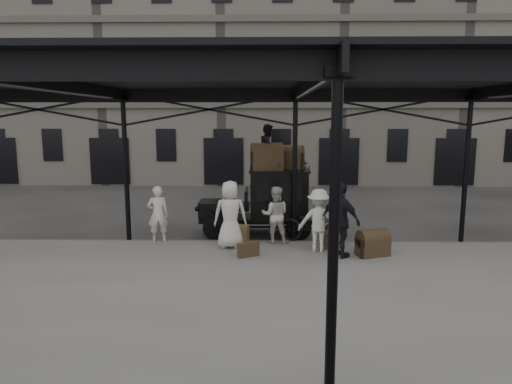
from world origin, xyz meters
TOP-DOWN VIEW (x-y plane):
  - ground at (0.00, 0.00)m, footprint 120.00×120.00m
  - platform at (0.00, -2.00)m, footprint 28.00×8.00m
  - canopy at (0.00, -1.72)m, footprint 22.50×9.00m
  - building_frontage at (0.00, 18.00)m, footprint 64.00×8.00m
  - taxi at (-0.74, 3.26)m, footprint 3.65×1.55m
  - porter_left at (-4.04, 1.80)m, footprint 0.68×0.51m
  - porter_midleft at (-0.57, 1.80)m, footprint 0.85×0.68m
  - porter_centre at (-1.85, 1.24)m, footprint 0.99×0.70m
  - porter_official at (1.12, 0.38)m, footprint 1.18×1.17m
  - porter_right at (0.61, 0.93)m, footprint 1.21×0.81m
  - bicycle at (0.54, 1.79)m, footprint 2.15×1.29m
  - porter_roof at (-0.77, 3.16)m, footprint 0.65×0.78m
  - steamer_trunk_roof_near at (-0.82, 3.01)m, footprint 1.07×0.78m
  - steamer_trunk_roof_far at (-0.07, 3.46)m, footprint 0.99×0.79m
  - steamer_trunk_platform at (2.03, 0.56)m, footprint 0.95×0.77m
  - wicker_hamper at (-1.67, 1.80)m, footprint 0.67×0.55m
  - suitcase_upright at (0.90, 1.38)m, footprint 0.29×0.62m
  - suitcase_flat at (-1.31, 0.37)m, footprint 0.59×0.43m

SIDE VIEW (x-z plane):
  - ground at x=0.00m, z-range 0.00..0.00m
  - platform at x=0.00m, z-range 0.00..0.15m
  - suitcase_flat at x=-1.31m, z-range 0.15..0.55m
  - suitcase_upright at x=0.90m, z-range 0.15..0.60m
  - wicker_hamper at x=-1.67m, z-range 0.15..0.65m
  - steamer_trunk_platform at x=2.03m, z-range 0.15..0.75m
  - bicycle at x=0.54m, z-range 0.15..1.22m
  - porter_midleft at x=-0.57m, z-range 0.15..1.83m
  - porter_left at x=-4.04m, z-range 0.15..1.84m
  - porter_right at x=0.61m, z-range 0.15..1.89m
  - porter_centre at x=-1.85m, z-range 0.15..2.08m
  - porter_official at x=1.12m, z-range 0.15..2.15m
  - taxi at x=-0.74m, z-range 0.11..2.29m
  - steamer_trunk_roof_far at x=-0.07m, z-range 2.18..2.81m
  - steamer_trunk_roof_near at x=-0.82m, z-range 2.18..2.89m
  - porter_roof at x=-0.77m, z-range 2.18..3.61m
  - canopy at x=0.00m, z-range 2.23..6.97m
  - building_frontage at x=0.00m, z-range 0.00..14.00m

